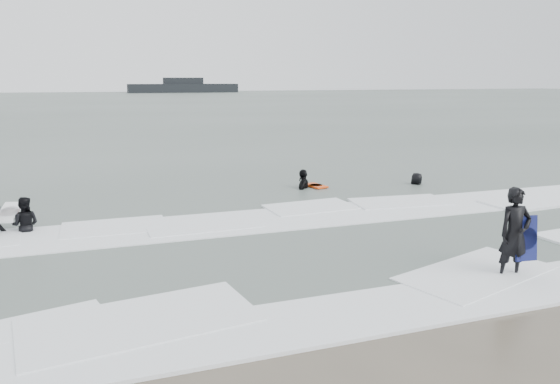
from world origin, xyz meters
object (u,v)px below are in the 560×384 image
object	(u,v)px
surfer_wading	(26,233)
surfer_right_near	(303,189)
surfer_right_far	(417,186)
surfer_centre	(511,278)
vessel_horizon	(183,87)

from	to	relation	value
surfer_wading	surfer_right_near	xyz separation A→B (m)	(9.31, 3.08, 0.00)
surfer_wading	surfer_right_far	xyz separation A→B (m)	(13.77, 2.30, 0.00)
surfer_centre	surfer_right_near	world-z (taller)	surfer_centre
surfer_right_near	surfer_right_far	xyz separation A→B (m)	(4.46, -0.78, 0.00)
surfer_centre	surfer_wading	distance (m)	12.28
surfer_wading	surfer_right_far	distance (m)	13.96
surfer_centre	vessel_horizon	bearing A→B (deg)	89.18
surfer_right_near	vessel_horizon	world-z (taller)	vessel_horizon
surfer_centre	surfer_right_near	bearing A→B (deg)	99.92
surfer_right_far	vessel_horizon	bearing A→B (deg)	-126.14
surfer_right_near	surfer_right_far	size ratio (longest dim) A/B	1.16
vessel_horizon	surfer_centre	bearing A→B (deg)	-96.45
surfer_centre	surfer_wading	xyz separation A→B (m)	(-10.07, 7.03, 0.00)
surfer_wading	surfer_centre	bearing A→B (deg)	156.52
vessel_horizon	surfer_wading	bearing A→B (deg)	-100.83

